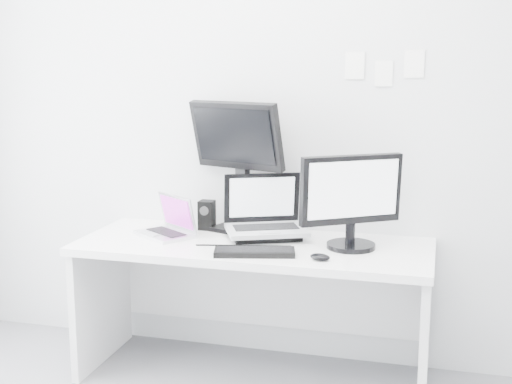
% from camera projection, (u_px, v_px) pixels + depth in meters
% --- Properties ---
extents(back_wall, '(3.60, 0.00, 3.60)m').
position_uv_depth(back_wall, '(270.00, 116.00, 3.72)').
color(back_wall, silver).
rests_on(back_wall, ground).
extents(desk, '(1.80, 0.70, 0.73)m').
position_uv_depth(desk, '(253.00, 311.00, 3.58)').
color(desk, white).
rests_on(desk, ground).
extents(macbook, '(0.37, 0.36, 0.23)m').
position_uv_depth(macbook, '(164.00, 215.00, 3.63)').
color(macbook, silver).
rests_on(macbook, desk).
extents(speaker, '(0.09, 0.09, 0.16)m').
position_uv_depth(speaker, '(207.00, 215.00, 3.78)').
color(speaker, black).
rests_on(speaker, desk).
extents(dell_laptop, '(0.50, 0.46, 0.34)m').
position_uv_depth(dell_laptop, '(266.00, 207.00, 3.57)').
color(dell_laptop, '#ADAEB4').
rests_on(dell_laptop, desk).
extents(rear_monitor, '(0.57, 0.35, 0.73)m').
position_uv_depth(rear_monitor, '(239.00, 165.00, 3.68)').
color(rear_monitor, black).
rests_on(rear_monitor, desk).
extents(samsung_monitor, '(0.57, 0.49, 0.48)m').
position_uv_depth(samsung_monitor, '(352.00, 200.00, 3.37)').
color(samsung_monitor, black).
rests_on(samsung_monitor, desk).
extents(keyboard, '(0.41, 0.23, 0.03)m').
position_uv_depth(keyboard, '(255.00, 252.00, 3.29)').
color(keyboard, black).
rests_on(keyboard, desk).
extents(mouse, '(0.11, 0.09, 0.03)m').
position_uv_depth(mouse, '(320.00, 257.00, 3.20)').
color(mouse, black).
rests_on(mouse, desk).
extents(wall_note_0, '(0.10, 0.00, 0.14)m').
position_uv_depth(wall_note_0, '(355.00, 66.00, 3.55)').
color(wall_note_0, white).
rests_on(wall_note_0, back_wall).
extents(wall_note_1, '(0.09, 0.00, 0.13)m').
position_uv_depth(wall_note_1, '(384.00, 74.00, 3.52)').
color(wall_note_1, white).
rests_on(wall_note_1, back_wall).
extents(wall_note_2, '(0.10, 0.00, 0.14)m').
position_uv_depth(wall_note_2, '(414.00, 64.00, 3.47)').
color(wall_note_2, white).
rests_on(wall_note_2, back_wall).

